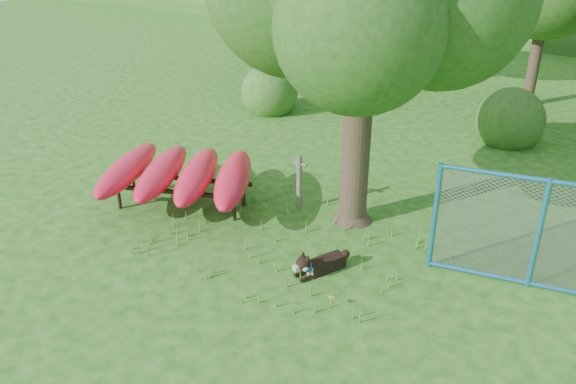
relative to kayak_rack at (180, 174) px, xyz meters
The scene contains 8 objects.
ground 2.74m from the kayak_rack, 23.26° to the right, with size 80.00×80.00×0.00m, color #1C5511.
wooden_post 2.46m from the kayak_rack, 34.21° to the left, with size 0.32×0.12×1.18m.
kayak_rack is the anchor object (origin of this frame).
husky_dog 3.75m from the kayak_rack, ahead, with size 0.59×1.04×0.49m.
fence_section 6.80m from the kayak_rack, 10.44° to the left, with size 3.23×0.84×3.21m.
wildflower_clump 4.54m from the kayak_rack, 14.67° to the right, with size 0.10×0.10×0.21m.
shrub_left 7.00m from the kayak_rack, 111.80° to the left, with size 1.80×1.80×1.80m, color #2A591C.
shrub_mid 9.14m from the kayak_rack, 60.99° to the left, with size 1.80×1.80×1.80m, color #2A591C.
Camera 1 is at (5.51, -6.26, 5.34)m, focal length 35.00 mm.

